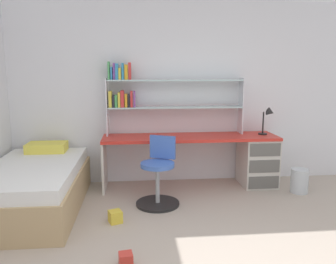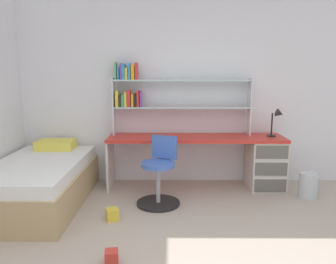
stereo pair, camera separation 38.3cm
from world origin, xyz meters
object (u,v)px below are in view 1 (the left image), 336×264
object	(u,v)px
bookshelf_hutch	(153,93)
bed_platform	(34,187)
toy_block_red_0	(126,260)
swivel_chair	(158,178)
toy_block_yellow_2	(115,217)
desk_lamp	(269,117)
waste_bin	(300,181)
desk	(236,156)

from	to	relation	value
bookshelf_hutch	bed_platform	bearing A→B (deg)	-151.04
bed_platform	toy_block_red_0	xyz separation A→B (m)	(1.08, -1.28, -0.21)
swivel_chair	toy_block_yellow_2	xyz separation A→B (m)	(-0.49, -0.47, -0.26)
swivel_chair	desk_lamp	bearing A→B (deg)	20.42
swivel_chair	bed_platform	world-z (taller)	swivel_chair
desk_lamp	bookshelf_hutch	bearing A→B (deg)	173.49
waste_bin	bed_platform	bearing A→B (deg)	-175.91
swivel_chair	waste_bin	bearing A→B (deg)	6.59
desk	bookshelf_hutch	size ratio (longest dim) A/B	1.26
swivel_chair	waste_bin	world-z (taller)	swivel_chair
bookshelf_hutch	swivel_chair	size ratio (longest dim) A/B	2.33
bed_platform	waste_bin	world-z (taller)	bed_platform
bed_platform	bookshelf_hutch	bearing A→B (deg)	28.96
desk_lamp	toy_block_yellow_2	bearing A→B (deg)	-152.88
bed_platform	waste_bin	bearing A→B (deg)	4.09
swivel_chair	bed_platform	bearing A→B (deg)	-179.20
bed_platform	toy_block_yellow_2	bearing A→B (deg)	-25.38
waste_bin	bookshelf_hutch	bearing A→B (deg)	164.03
swivel_chair	bookshelf_hutch	bearing A→B (deg)	91.86
desk	toy_block_yellow_2	bearing A→B (deg)	-146.50
bookshelf_hutch	toy_block_red_0	distance (m)	2.42
desk_lamp	toy_block_yellow_2	distance (m)	2.47
waste_bin	toy_block_yellow_2	distance (m)	2.46
bookshelf_hutch	waste_bin	xyz separation A→B (m)	(1.90, -0.54, -1.13)
bookshelf_hutch	waste_bin	size ratio (longest dim) A/B	5.95
desk	bed_platform	size ratio (longest dim) A/B	1.30
bookshelf_hutch	desk_lamp	xyz separation A→B (m)	(1.58, -0.18, -0.32)
bed_platform	toy_block_yellow_2	size ratio (longest dim) A/B	14.29
waste_bin	toy_block_red_0	world-z (taller)	waste_bin
bookshelf_hutch	bed_platform	size ratio (longest dim) A/B	1.03
desk	bed_platform	bearing A→B (deg)	-166.44
bed_platform	toy_block_yellow_2	xyz separation A→B (m)	(0.95, -0.45, -0.20)
swivel_chair	waste_bin	size ratio (longest dim) A/B	2.56
bookshelf_hutch	swivel_chair	distance (m)	1.23
bookshelf_hutch	swivel_chair	xyz separation A→B (m)	(0.02, -0.76, -0.96)
toy_block_red_0	toy_block_yellow_2	xyz separation A→B (m)	(-0.13, 0.83, 0.01)
desk_lamp	toy_block_red_0	xyz separation A→B (m)	(-1.91, -1.88, -0.91)
bookshelf_hutch	desk_lamp	size ratio (longest dim) A/B	4.92
toy_block_red_0	bookshelf_hutch	bearing A→B (deg)	80.84
desk	desk_lamp	world-z (taller)	desk_lamp
toy_block_red_0	bed_platform	bearing A→B (deg)	130.18
desk	toy_block_yellow_2	world-z (taller)	desk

